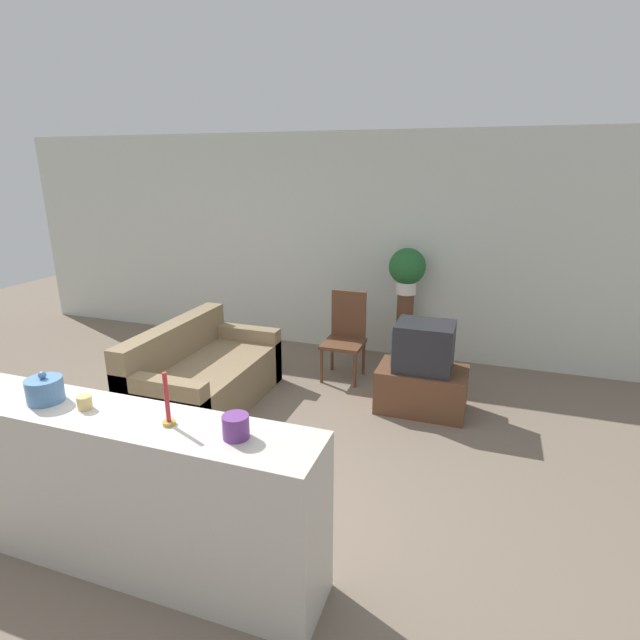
{
  "coord_description": "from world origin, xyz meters",
  "views": [
    {
      "loc": [
        1.99,
        -2.56,
        2.31
      ],
      "look_at": [
        0.46,
        1.87,
        0.85
      ],
      "focal_mm": 28.0,
      "sensor_mm": 36.0,
      "label": 1
    }
  ],
  "objects_px": {
    "wooden_chair": "(346,333)",
    "couch": "(203,377)",
    "television": "(424,346)",
    "decorative_bowl": "(45,390)",
    "potted_plant": "(407,268)"
  },
  "relations": [
    {
      "from": "television",
      "to": "decorative_bowl",
      "type": "xyz_separation_m",
      "value": [
        -1.84,
        -2.57,
        0.41
      ]
    },
    {
      "from": "couch",
      "to": "television",
      "type": "height_order",
      "value": "television"
    },
    {
      "from": "television",
      "to": "decorative_bowl",
      "type": "distance_m",
      "value": 3.19
    },
    {
      "from": "potted_plant",
      "to": "decorative_bowl",
      "type": "xyz_separation_m",
      "value": [
        -1.46,
        -3.71,
        -0.1
      ]
    },
    {
      "from": "couch",
      "to": "decorative_bowl",
      "type": "relative_size",
      "value": 8.08
    },
    {
      "from": "wooden_chair",
      "to": "couch",
      "type": "bearing_deg",
      "value": -134.45
    },
    {
      "from": "decorative_bowl",
      "to": "potted_plant",
      "type": "bearing_deg",
      "value": 68.51
    },
    {
      "from": "couch",
      "to": "potted_plant",
      "type": "height_order",
      "value": "potted_plant"
    },
    {
      "from": "television",
      "to": "wooden_chair",
      "type": "xyz_separation_m",
      "value": [
        -0.93,
        0.56,
        -0.15
      ]
    },
    {
      "from": "wooden_chair",
      "to": "potted_plant",
      "type": "xyz_separation_m",
      "value": [
        0.56,
        0.59,
        0.66
      ]
    },
    {
      "from": "wooden_chair",
      "to": "decorative_bowl",
      "type": "relative_size",
      "value": 4.77
    },
    {
      "from": "couch",
      "to": "decorative_bowl",
      "type": "height_order",
      "value": "decorative_bowl"
    },
    {
      "from": "decorative_bowl",
      "to": "television",
      "type": "bearing_deg",
      "value": 54.39
    },
    {
      "from": "decorative_bowl",
      "to": "couch",
      "type": "bearing_deg",
      "value": 96.69
    },
    {
      "from": "wooden_chair",
      "to": "potted_plant",
      "type": "bearing_deg",
      "value": 46.4
    }
  ]
}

